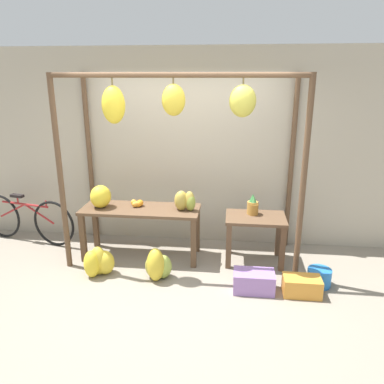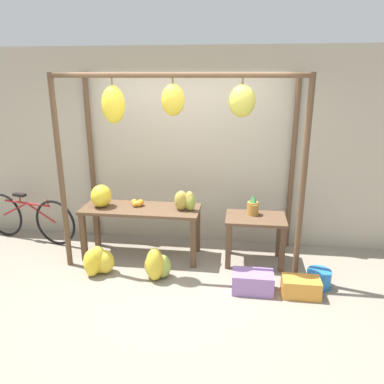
% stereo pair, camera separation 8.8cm
% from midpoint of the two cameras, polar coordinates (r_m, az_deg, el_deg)
% --- Properties ---
extents(ground_plane, '(20.00, 20.00, 0.00)m').
position_cam_midpoint_polar(ground_plane, '(4.59, -3.36, -14.34)').
color(ground_plane, gray).
extents(shop_wall_back, '(8.00, 0.08, 2.80)m').
position_cam_midpoint_polar(shop_wall_back, '(5.44, -1.03, 6.62)').
color(shop_wall_back, '#B2A893').
rests_on(shop_wall_back, ground_plane).
extents(stall_awning, '(2.99, 1.14, 2.45)m').
position_cam_midpoint_polar(stall_awning, '(4.50, -2.66, 9.94)').
color(stall_awning, brown).
rests_on(stall_awning, ground_plane).
extents(display_table_main, '(1.59, 0.57, 0.71)m').
position_cam_midpoint_polar(display_table_main, '(5.12, -8.28, -3.63)').
color(display_table_main, brown).
rests_on(display_table_main, ground_plane).
extents(display_table_side, '(0.78, 0.54, 0.65)m').
position_cam_midpoint_polar(display_table_side, '(5.02, 9.11, -5.34)').
color(display_table_side, brown).
rests_on(display_table_side, ground_plane).
extents(banana_pile_on_table, '(0.36, 0.38, 0.31)m').
position_cam_midpoint_polar(banana_pile_on_table, '(5.17, -14.36, -0.68)').
color(banana_pile_on_table, yellow).
rests_on(banana_pile_on_table, display_table_main).
extents(orange_pile, '(0.18, 0.16, 0.09)m').
position_cam_midpoint_polar(orange_pile, '(5.14, -8.82, -1.75)').
color(orange_pile, orange).
rests_on(orange_pile, display_table_main).
extents(pineapple_cluster, '(0.15, 0.16, 0.28)m').
position_cam_midpoint_polar(pineapple_cluster, '(5.00, 8.78, -2.13)').
color(pineapple_cluster, '#B27F38').
rests_on(pineapple_cluster, display_table_side).
extents(banana_pile_ground_left, '(0.42, 0.38, 0.38)m').
position_cam_midpoint_polar(banana_pile_ground_left, '(4.92, -14.54, -10.34)').
color(banana_pile_ground_left, gold).
rests_on(banana_pile_ground_left, ground_plane).
extents(banana_pile_ground_right, '(0.41, 0.41, 0.43)m').
position_cam_midpoint_polar(banana_pile_ground_right, '(4.71, -5.80, -11.12)').
color(banana_pile_ground_right, '#9EB247').
rests_on(banana_pile_ground_right, ground_plane).
extents(fruit_crate_white, '(0.47, 0.28, 0.24)m').
position_cam_midpoint_polar(fruit_crate_white, '(4.52, 8.83, -13.31)').
color(fruit_crate_white, '#9970B7').
rests_on(fruit_crate_white, ground_plane).
extents(blue_bucket, '(0.28, 0.28, 0.21)m').
position_cam_midpoint_polar(blue_bucket, '(4.82, 18.30, -12.23)').
color(blue_bucket, blue).
rests_on(blue_bucket, ground_plane).
extents(parked_bicycle, '(1.63, 0.38, 0.73)m').
position_cam_midpoint_polar(parked_bicycle, '(6.15, -24.26, -3.74)').
color(parked_bicycle, black).
rests_on(parked_bicycle, ground_plane).
extents(papaya_pile, '(0.34, 0.23, 0.27)m').
position_cam_midpoint_polar(papaya_pile, '(4.91, -1.64, -1.38)').
color(papaya_pile, '#B2993D').
rests_on(papaya_pile, display_table_main).
extents(fruit_crate_purple, '(0.43, 0.26, 0.21)m').
position_cam_midpoint_polar(fruit_crate_purple, '(4.57, 15.84, -13.61)').
color(fruit_crate_purple, orange).
rests_on(fruit_crate_purple, ground_plane).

